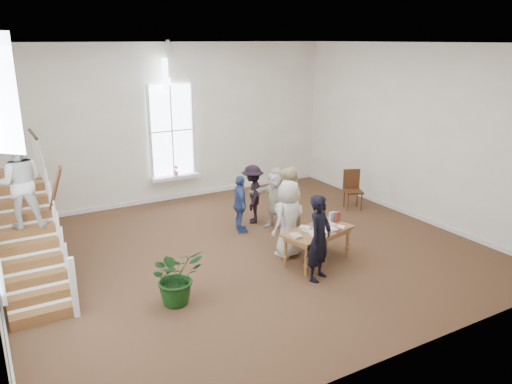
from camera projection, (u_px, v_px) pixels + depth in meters
ground at (247, 251)px, 11.22m from camera, size 10.00×10.00×0.00m
room_shell at (175, 186)px, 14.74m from camera, size 10.49×10.00×10.00m
staircase at (23, 204)px, 9.30m from camera, size 1.10×4.10×2.92m
library_table at (318, 234)px, 10.50m from camera, size 1.69×1.12×0.79m
police_officer at (319, 238)px, 9.70m from camera, size 0.75×0.66×1.74m
elderly_woman at (288, 219)px, 10.78m from camera, size 0.97×0.79×1.71m
person_yellow at (287, 207)px, 11.32m from camera, size 1.13×1.12×1.85m
woman_cluster_a at (240, 204)px, 12.15m from camera, size 0.55×0.90×1.43m
woman_cluster_b at (253, 194)px, 12.80m from camera, size 0.98×1.13×1.52m
woman_cluster_c at (276, 198)px, 12.40m from camera, size 1.05×1.52×1.58m
floor_plant at (177, 276)px, 8.89m from camera, size 1.02×0.90×1.06m
side_chair at (352, 187)px, 13.94m from camera, size 0.62×0.62×1.10m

